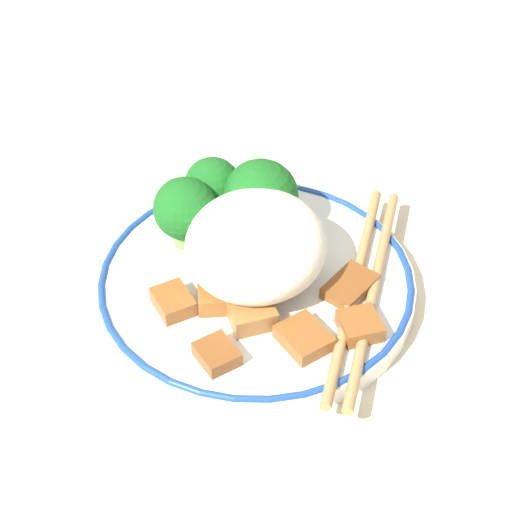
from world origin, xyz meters
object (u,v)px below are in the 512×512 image
at_px(broccoli_back_center, 213,187).
at_px(broccoli_back_right, 185,210).
at_px(chopsticks, 364,289).
at_px(plate, 256,283).
at_px(broccoli_back_left, 261,197).

xyz_separation_m(broccoli_back_center, broccoli_back_right, (-0.03, 0.01, 0.00)).
bearing_deg(broccoli_back_center, broccoli_back_right, 165.80).
bearing_deg(chopsticks, plate, 96.72).
distance_m(broccoli_back_left, chopsticks, 0.10).
distance_m(plate, broccoli_back_left, 0.06).
bearing_deg(broccoli_back_center, broccoli_back_left, -95.29).
bearing_deg(broccoli_back_right, chopsticks, -94.76).
bearing_deg(broccoli_back_center, chopsticks, -109.37).
distance_m(plate, broccoli_back_right, 0.07).
bearing_deg(chopsticks, broccoli_back_left, 65.05).
xyz_separation_m(broccoli_back_left, broccoli_back_right, (-0.03, 0.05, -0.00)).
xyz_separation_m(plate, broccoli_back_center, (0.05, 0.05, 0.03)).
distance_m(broccoli_back_left, broccoli_back_right, 0.05).
xyz_separation_m(broccoli_back_left, broccoli_back_center, (0.00, 0.04, -0.00)).
xyz_separation_m(broccoli_back_left, chopsticks, (-0.04, -0.09, -0.03)).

